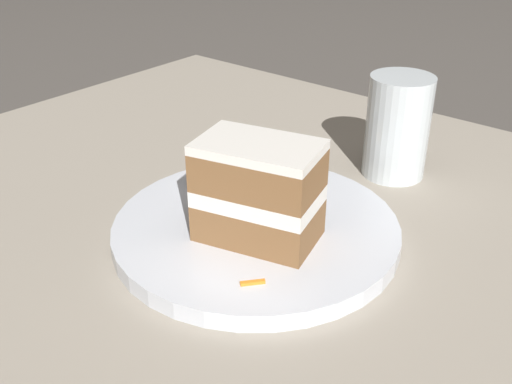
% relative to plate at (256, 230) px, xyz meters
% --- Properties ---
extents(ground_plane, '(6.00, 6.00, 0.00)m').
position_rel_plate_xyz_m(ground_plane, '(0.01, -0.04, -0.05)').
color(ground_plane, '#4C4742').
rests_on(ground_plane, ground).
extents(dining_table, '(1.05, 0.95, 0.04)m').
position_rel_plate_xyz_m(dining_table, '(0.01, -0.04, -0.03)').
color(dining_table, gray).
rests_on(dining_table, ground).
extents(plate, '(0.29, 0.29, 0.02)m').
position_rel_plate_xyz_m(plate, '(0.00, 0.00, 0.00)').
color(plate, silver).
rests_on(plate, dining_table).
extents(cake_slice, '(0.12, 0.09, 0.10)m').
position_rel_plate_xyz_m(cake_slice, '(0.02, -0.02, 0.06)').
color(cake_slice, brown).
rests_on(cake_slice, plate).
extents(cream_dollop, '(0.07, 0.06, 0.05)m').
position_rel_plate_xyz_m(cream_dollop, '(-0.09, 0.04, 0.03)').
color(cream_dollop, white).
rests_on(cream_dollop, plate).
extents(orange_garnish, '(0.06, 0.06, 0.00)m').
position_rel_plate_xyz_m(orange_garnish, '(-0.04, 0.09, 0.01)').
color(orange_garnish, orange).
rests_on(orange_garnish, plate).
extents(carrot_shreds_scatter, '(0.14, 0.16, 0.00)m').
position_rel_plate_xyz_m(carrot_shreds_scatter, '(-0.01, 0.00, 0.01)').
color(carrot_shreds_scatter, orange).
rests_on(carrot_shreds_scatter, plate).
extents(drinking_glass, '(0.07, 0.07, 0.12)m').
position_rel_plate_xyz_m(drinking_glass, '(0.04, 0.22, 0.04)').
color(drinking_glass, silver).
rests_on(drinking_glass, dining_table).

